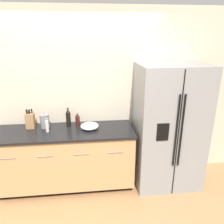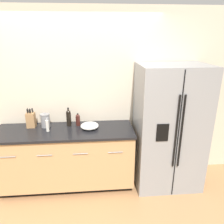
{
  "view_description": "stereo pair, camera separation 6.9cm",
  "coord_description": "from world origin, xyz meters",
  "px_view_note": "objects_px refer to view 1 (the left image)",
  "views": [
    {
      "loc": [
        0.19,
        -1.98,
        2.2
      ],
      "look_at": [
        0.51,
        0.92,
        1.17
      ],
      "focal_mm": 35.0,
      "sensor_mm": 36.0,
      "label": 1
    },
    {
      "loc": [
        0.26,
        -1.99,
        2.2
      ],
      "look_at": [
        0.51,
        0.92,
        1.17
      ],
      "focal_mm": 35.0,
      "sensor_mm": 36.0,
      "label": 2
    }
  ],
  "objects_px": {
    "refrigerator": "(169,127)",
    "wine_bottle": "(68,118)",
    "soap_dispenser": "(47,126)",
    "mixing_bowl": "(90,126)",
    "oil_bottle": "(78,120)",
    "steel_canister": "(45,121)",
    "knife_block": "(30,120)"
  },
  "relations": [
    {
      "from": "knife_block",
      "to": "wine_bottle",
      "type": "relative_size",
      "value": 1.02
    },
    {
      "from": "refrigerator",
      "to": "oil_bottle",
      "type": "height_order",
      "value": "refrigerator"
    },
    {
      "from": "soap_dispenser",
      "to": "steel_canister",
      "type": "xyz_separation_m",
      "value": [
        -0.06,
        0.16,
        0.02
      ]
    },
    {
      "from": "steel_canister",
      "to": "soap_dispenser",
      "type": "bearing_deg",
      "value": -70.23
    },
    {
      "from": "mixing_bowl",
      "to": "soap_dispenser",
      "type": "bearing_deg",
      "value": -176.19
    },
    {
      "from": "knife_block",
      "to": "mixing_bowl",
      "type": "bearing_deg",
      "value": -8.88
    },
    {
      "from": "steel_canister",
      "to": "knife_block",
      "type": "bearing_deg",
      "value": 177.11
    },
    {
      "from": "wine_bottle",
      "to": "mixing_bowl",
      "type": "xyz_separation_m",
      "value": [
        0.31,
        -0.14,
        -0.08
      ]
    },
    {
      "from": "knife_block",
      "to": "oil_bottle",
      "type": "xyz_separation_m",
      "value": [
        0.68,
        0.0,
        -0.02
      ]
    },
    {
      "from": "refrigerator",
      "to": "soap_dispenser",
      "type": "xyz_separation_m",
      "value": [
        -1.75,
        0.02,
        0.09
      ]
    },
    {
      "from": "knife_block",
      "to": "wine_bottle",
      "type": "distance_m",
      "value": 0.54
    },
    {
      "from": "refrigerator",
      "to": "knife_block",
      "type": "height_order",
      "value": "refrigerator"
    },
    {
      "from": "refrigerator",
      "to": "steel_canister",
      "type": "height_order",
      "value": "refrigerator"
    },
    {
      "from": "wine_bottle",
      "to": "soap_dispenser",
      "type": "xyz_separation_m",
      "value": [
        -0.28,
        -0.18,
        -0.04
      ]
    },
    {
      "from": "soap_dispenser",
      "to": "mixing_bowl",
      "type": "distance_m",
      "value": 0.59
    },
    {
      "from": "refrigerator",
      "to": "wine_bottle",
      "type": "distance_m",
      "value": 1.49
    },
    {
      "from": "knife_block",
      "to": "mixing_bowl",
      "type": "relative_size",
      "value": 1.1
    },
    {
      "from": "knife_block",
      "to": "steel_canister",
      "type": "bearing_deg",
      "value": -2.89
    },
    {
      "from": "wine_bottle",
      "to": "oil_bottle",
      "type": "bearing_deg",
      "value": 0.18
    },
    {
      "from": "mixing_bowl",
      "to": "refrigerator",
      "type": "bearing_deg",
      "value": -2.78
    },
    {
      "from": "knife_block",
      "to": "steel_canister",
      "type": "relative_size",
      "value": 1.33
    },
    {
      "from": "wine_bottle",
      "to": "soap_dispenser",
      "type": "distance_m",
      "value": 0.33
    },
    {
      "from": "knife_block",
      "to": "oil_bottle",
      "type": "height_order",
      "value": "knife_block"
    },
    {
      "from": "refrigerator",
      "to": "mixing_bowl",
      "type": "distance_m",
      "value": 1.16
    },
    {
      "from": "knife_block",
      "to": "soap_dispenser",
      "type": "bearing_deg",
      "value": -33.02
    },
    {
      "from": "refrigerator",
      "to": "wine_bottle",
      "type": "bearing_deg",
      "value": 172.51
    },
    {
      "from": "knife_block",
      "to": "mixing_bowl",
      "type": "height_order",
      "value": "knife_block"
    },
    {
      "from": "steel_canister",
      "to": "mixing_bowl",
      "type": "relative_size",
      "value": 0.83
    },
    {
      "from": "knife_block",
      "to": "mixing_bowl",
      "type": "xyz_separation_m",
      "value": [
        0.85,
        -0.13,
        -0.07
      ]
    },
    {
      "from": "oil_bottle",
      "to": "steel_canister",
      "type": "xyz_separation_m",
      "value": [
        -0.47,
        -0.01,
        0.01
      ]
    },
    {
      "from": "soap_dispenser",
      "to": "steel_canister",
      "type": "distance_m",
      "value": 0.17
    },
    {
      "from": "knife_block",
      "to": "steel_canister",
      "type": "xyz_separation_m",
      "value": [
        0.21,
        -0.01,
        -0.01
      ]
    }
  ]
}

